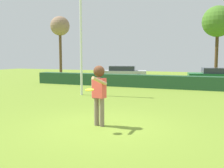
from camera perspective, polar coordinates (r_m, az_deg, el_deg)
The scene contains 9 objects.
ground_plane at distance 7.77m, azimuth -1.87°, elevation -9.25°, with size 60.00×60.00×0.00m, color olive.
person at distance 7.64m, azimuth -2.88°, elevation -0.86°, with size 0.55×0.80×1.78m.
frisbee at distance 7.06m, azimuth -4.92°, elevation -1.27°, with size 0.23×0.23×0.05m.
lamppost at distance 14.10m, azimuth -6.78°, elevation 10.25°, with size 0.24×0.24×5.60m.
hedge_row at distance 17.41m, azimuth 11.96°, elevation 0.45°, with size 19.63×0.90×0.84m, color #234A2D.
parked_car_silver at distance 23.15m, azimuth 2.28°, elevation 2.56°, with size 4.49×2.68×1.25m.
parked_car_green at distance 20.66m, azimuth 22.11°, elevation 1.73°, with size 4.44×2.42×1.25m.
oak_tree at distance 26.20m, azimuth 22.09°, elevation 12.44°, with size 2.80×2.80×6.66m.
bare_elm_tree at distance 31.65m, azimuth -11.28°, elevation 12.09°, with size 2.23×2.23×6.76m.
Camera 1 is at (3.06, -6.84, 2.03)m, focal length 41.90 mm.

